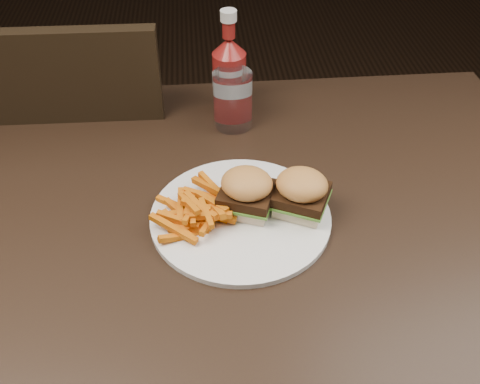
{
  "coord_description": "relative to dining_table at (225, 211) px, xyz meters",
  "views": [
    {
      "loc": [
        -0.04,
        -0.71,
        1.39
      ],
      "look_at": [
        0.02,
        -0.03,
        0.8
      ],
      "focal_mm": 42.0,
      "sensor_mm": 36.0,
      "label": 1
    }
  ],
  "objects": [
    {
      "name": "sandwich_half_b",
      "position": [
        0.12,
        -0.04,
        0.04
      ],
      "size": [
        0.1,
        0.1,
        0.02
      ],
      "primitive_type": "cube",
      "rotation": [
        0.0,
        0.0,
        -0.44
      ],
      "color": "beige",
      "rests_on": "plate"
    },
    {
      "name": "chair_far",
      "position": [
        -0.33,
        0.5,
        -0.3
      ],
      "size": [
        0.49,
        0.49,
        0.05
      ],
      "primitive_type": "cube",
      "rotation": [
        0.0,
        0.0,
        3.12
      ],
      "color": "black",
      "rests_on": "ground"
    },
    {
      "name": "ketchup_bottle",
      "position": [
        0.03,
        0.29,
        0.08
      ],
      "size": [
        0.08,
        0.08,
        0.13
      ],
      "primitive_type": "cylinder",
      "rotation": [
        0.0,
        0.0,
        0.3
      ],
      "color": "maroon",
      "rests_on": "dining_table"
    },
    {
      "name": "plate",
      "position": [
        0.02,
        -0.04,
        0.03
      ],
      "size": [
        0.29,
        0.29,
        0.01
      ],
      "primitive_type": "cylinder",
      "color": "white",
      "rests_on": "dining_table"
    },
    {
      "name": "dining_table",
      "position": [
        0.0,
        0.0,
        0.0
      ],
      "size": [
        1.2,
        0.8,
        0.04
      ],
      "primitive_type": "cube",
      "color": "black",
      "rests_on": "ground"
    },
    {
      "name": "sandwich_half_a",
      "position": [
        0.03,
        -0.03,
        0.04
      ],
      "size": [
        0.09,
        0.09,
        0.02
      ],
      "primitive_type": "cube",
      "rotation": [
        0.0,
        0.0,
        -0.36
      ],
      "color": "#FAE2B9",
      "rests_on": "plate"
    },
    {
      "name": "tumbler",
      "position": [
        0.03,
        0.23,
        0.08
      ],
      "size": [
        0.1,
        0.1,
        0.12
      ],
      "primitive_type": "cylinder",
      "rotation": [
        0.0,
        0.0,
        -0.4
      ],
      "color": "white",
      "rests_on": "dining_table"
    },
    {
      "name": "fries_pile",
      "position": [
        -0.04,
        -0.05,
        0.05
      ],
      "size": [
        0.15,
        0.15,
        0.05
      ],
      "primitive_type": null,
      "rotation": [
        0.0,
        0.0,
        0.18
      ],
      "color": "orange",
      "rests_on": "plate"
    }
  ]
}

